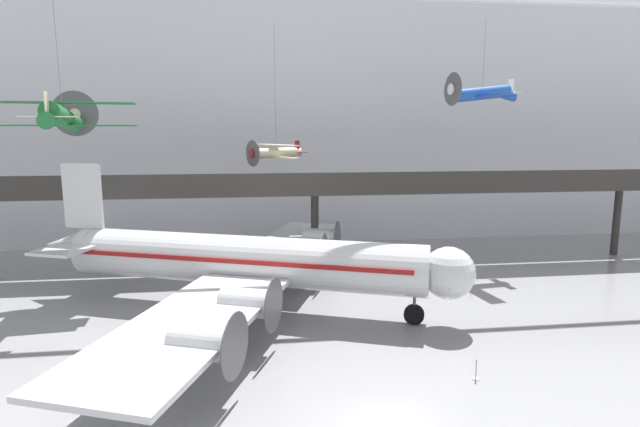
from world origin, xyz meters
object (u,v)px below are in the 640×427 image
object	(u,v)px
stanchion_barrier	(476,373)
suspended_plane_green_biplane	(63,117)
suspended_plane_blue_trainer	(482,94)
airliner_silver_main	(242,261)
suspended_plane_cream_biplane	(276,152)

from	to	relation	value
stanchion_barrier	suspended_plane_green_biplane	bearing A→B (deg)	147.77
suspended_plane_green_biplane	stanchion_barrier	distance (m)	31.06
suspended_plane_green_biplane	stanchion_barrier	xyz separation A→B (m)	(23.91, -15.08, -12.89)
suspended_plane_blue_trainer	stanchion_barrier	world-z (taller)	suspended_plane_blue_trainer
airliner_silver_main	stanchion_barrier	distance (m)	16.72
airliner_silver_main	suspended_plane_cream_biplane	xyz separation A→B (m)	(2.86, 12.22, 6.87)
suspended_plane_green_biplane	suspended_plane_cream_biplane	xyz separation A→B (m)	(15.02, 8.62, -2.87)
stanchion_barrier	suspended_plane_blue_trainer	bearing A→B (deg)	66.00
suspended_plane_blue_trainer	stanchion_barrier	xyz separation A→B (m)	(-9.30, -20.89, -15.17)
airliner_silver_main	suspended_plane_cream_biplane	world-z (taller)	suspended_plane_cream_biplane
suspended_plane_blue_trainer	suspended_plane_cream_biplane	xyz separation A→B (m)	(-18.19, 2.81, -5.15)
airliner_silver_main	stanchion_barrier	xyz separation A→B (m)	(11.75, -11.48, -3.15)
suspended_plane_cream_biplane	suspended_plane_green_biplane	bearing A→B (deg)	-0.90
airliner_silver_main	stanchion_barrier	world-z (taller)	airliner_silver_main
suspended_plane_blue_trainer	suspended_plane_green_biplane	bearing A→B (deg)	0.93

